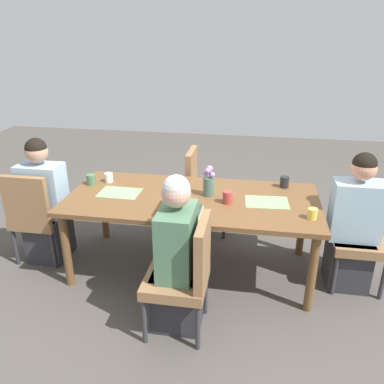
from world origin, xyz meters
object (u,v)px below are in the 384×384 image
at_px(coffee_mug_near_left, 91,180).
at_px(coffee_mug_centre_right, 228,197).
at_px(person_near_left_far, 177,263).
at_px(coffee_mug_far_left, 109,178).
at_px(dining_table, 192,204).
at_px(chair_head_left_left_mid, 36,213).
at_px(chair_near_left_far, 186,272).
at_px(chair_far_right_near, 202,187).
at_px(person_head_right_left_near, 353,229).
at_px(coffee_mug_near_right, 284,182).
at_px(chair_head_right_left_near, 358,229).
at_px(coffee_mug_centre_left, 312,214).
at_px(flower_vase, 209,183).
at_px(person_head_left_left_mid, 45,207).
at_px(laptop_near_left_far, 183,209).

distance_m(coffee_mug_near_left, coffee_mug_centre_right, 1.32).
relative_size(person_near_left_far, coffee_mug_far_left, 13.69).
xyz_separation_m(dining_table, chair_head_left_left_mid, (-1.45, -0.10, -0.16)).
xyz_separation_m(chair_near_left_far, person_near_left_far, (-0.07, 0.06, 0.03)).
xyz_separation_m(chair_far_right_near, coffee_mug_centre_right, (0.34, -0.87, 0.28)).
distance_m(chair_near_left_far, coffee_mug_centre_right, 0.81).
xyz_separation_m(person_head_right_left_near, coffee_mug_near_right, (-0.56, 0.37, 0.25)).
bearing_deg(chair_head_right_left_near, coffee_mug_centre_right, -172.45).
xyz_separation_m(chair_head_left_left_mid, coffee_mug_near_left, (0.47, 0.24, 0.27)).
xyz_separation_m(chair_head_left_left_mid, person_near_left_far, (1.47, -0.63, 0.03)).
bearing_deg(dining_table, coffee_mug_far_left, 164.66).
relative_size(chair_near_left_far, person_near_left_far, 0.75).
height_order(chair_far_right_near, coffee_mug_centre_right, chair_far_right_near).
xyz_separation_m(chair_head_right_left_near, chair_far_right_near, (-1.45, 0.72, 0.00)).
xyz_separation_m(chair_head_left_left_mid, coffee_mug_centre_left, (2.43, -0.15, 0.27)).
distance_m(person_near_left_far, coffee_mug_near_left, 1.35).
height_order(chair_head_left_left_mid, coffee_mug_near_right, chair_head_left_left_mid).
xyz_separation_m(person_head_right_left_near, coffee_mug_centre_left, (-0.38, -0.26, 0.24)).
relative_size(dining_table, coffee_mug_centre_left, 25.65).
xyz_separation_m(chair_head_right_left_near, person_near_left_far, (-1.40, -0.81, 0.03)).
bearing_deg(chair_far_right_near, person_near_left_far, -88.22).
xyz_separation_m(flower_vase, coffee_mug_far_left, (-0.98, 0.17, -0.07)).
relative_size(person_head_right_left_near, chair_head_left_left_mid, 1.33).
xyz_separation_m(person_head_left_left_mid, coffee_mug_near_right, (2.19, 0.40, 0.25)).
bearing_deg(person_near_left_far, flower_vase, 81.67).
distance_m(chair_head_left_left_mid, coffee_mug_centre_left, 2.45).
relative_size(chair_head_right_left_near, coffee_mug_near_right, 8.73).
relative_size(chair_far_right_near, coffee_mug_centre_right, 8.53).
xyz_separation_m(dining_table, laptop_near_left_far, (-0.02, -0.33, 0.11)).
height_order(chair_head_left_left_mid, coffee_mug_near_left, chair_head_left_left_mid).
height_order(chair_head_left_left_mid, coffee_mug_far_left, chair_head_left_left_mid).
relative_size(person_head_right_left_near, chair_near_left_far, 1.33).
height_order(person_head_right_left_near, coffee_mug_near_right, person_head_right_left_near).
bearing_deg(person_near_left_far, person_head_left_left_mid, 153.37).
bearing_deg(flower_vase, coffee_mug_centre_left, -20.52).
distance_m(chair_head_right_left_near, coffee_mug_near_right, 0.74).
height_order(person_head_left_left_mid, laptop_near_left_far, person_head_left_left_mid).
bearing_deg(coffee_mug_near_left, person_near_left_far, -41.13).
relative_size(person_head_right_left_near, coffee_mug_centre_right, 11.33).
bearing_deg(dining_table, person_near_left_far, -88.50).
bearing_deg(chair_near_left_far, coffee_mug_centre_right, 73.11).
bearing_deg(person_head_right_left_near, dining_table, -179.77).
bearing_deg(coffee_mug_far_left, coffee_mug_near_left, -147.03).
xyz_separation_m(coffee_mug_near_left, coffee_mug_far_left, (0.14, 0.09, -0.00)).
bearing_deg(person_head_right_left_near, chair_far_right_near, 150.14).
bearing_deg(person_near_left_far, coffee_mug_near_right, 54.87).
bearing_deg(chair_head_left_left_mid, laptop_near_left_far, -9.20).
bearing_deg(person_head_left_left_mid, person_near_left_far, -26.63).
distance_m(chair_head_left_left_mid, chair_near_left_far, 1.69).
bearing_deg(coffee_mug_centre_right, chair_head_right_left_near, 7.55).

